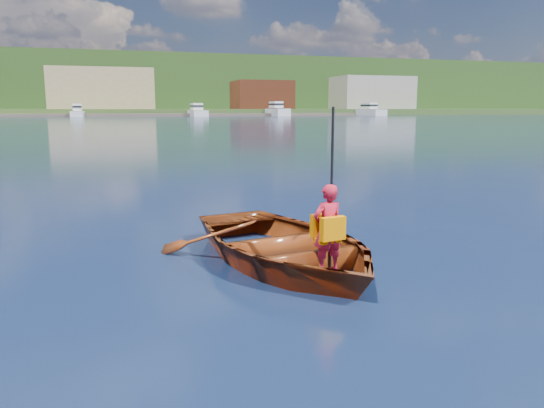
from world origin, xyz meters
TOP-DOWN VIEW (x-y plane):
  - ground at (0.00, 0.00)m, footprint 600.00×600.00m
  - rowboat at (-0.18, 0.98)m, footprint 3.62×4.54m
  - child_paddler at (0.13, 0.13)m, footprint 0.46×0.39m
  - shoreline at (0.00, 236.61)m, footprint 400.00×140.00m
  - dock at (-11.92, 148.00)m, footprint 159.94×13.93m
  - waterfront_buildings at (-7.74, 165.00)m, footprint 202.00×16.00m
  - marina_yachts at (16.94, 143.34)m, footprint 144.23×13.97m
  - hillside_trees at (-35.86, 242.74)m, footprint 301.69×90.20m

SIDE VIEW (x-z plane):
  - ground at x=0.00m, z-range 0.00..0.00m
  - rowboat at x=-0.18m, z-range -0.15..0.69m
  - dock at x=-11.92m, z-range 0.00..0.80m
  - child_paddler at x=0.13m, z-range -0.38..1.74m
  - marina_yachts at x=16.94m, z-range -0.83..3.57m
  - waterfront_buildings at x=-7.74m, z-range 0.74..14.74m
  - shoreline at x=0.00m, z-range -0.68..21.32m
  - hillside_trees at x=-35.86m, z-range 5.30..32.76m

